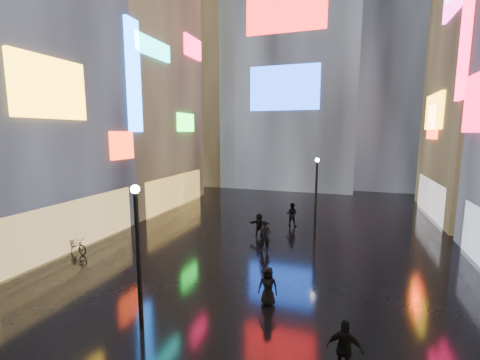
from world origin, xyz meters
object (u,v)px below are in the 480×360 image
at_px(lamp_near, 138,249).
at_px(lamp_far, 316,190).
at_px(pedestrian_3, 345,349).
at_px(bicycle, 76,245).

distance_m(lamp_near, lamp_far, 14.68).
relative_size(pedestrian_3, bicycle, 0.90).
bearing_deg(lamp_near, bicycle, 148.42).
height_order(pedestrian_3, bicycle, pedestrian_3).
height_order(lamp_far, pedestrian_3, lamp_far).
xyz_separation_m(lamp_near, lamp_far, (4.79, 13.87, 0.00)).
distance_m(lamp_far, bicycle, 15.77).
height_order(lamp_near, lamp_far, same).
relative_size(lamp_near, bicycle, 2.73).
bearing_deg(lamp_far, pedestrian_3, -81.29).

